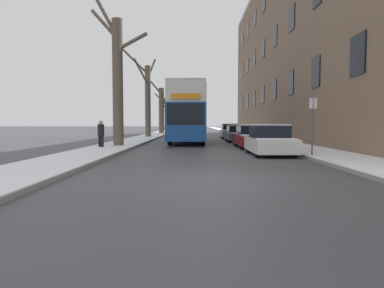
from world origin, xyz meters
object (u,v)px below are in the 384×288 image
(bare_tree_left_1, at_px, (147,98))
(bare_tree_left_2, at_px, (161,110))
(street_sign_post, at_px, (313,124))
(double_decker_bus, at_px, (187,111))
(pedestrian_left_sidewalk, at_px, (101,134))
(bare_tree_left_3, at_px, (169,112))
(parked_car_1, at_px, (251,137))
(parked_car_3, at_px, (230,132))
(parked_car_0, at_px, (270,141))
(bare_tree_left_0, at_px, (117,78))
(parked_car_2, at_px, (238,134))

(bare_tree_left_1, bearing_deg, bare_tree_left_2, 89.06)
(street_sign_post, bearing_deg, double_decker_bus, 113.90)
(bare_tree_left_1, height_order, pedestrian_left_sidewalk, bare_tree_left_1)
(bare_tree_left_3, relative_size, parked_car_1, 1.57)
(bare_tree_left_2, distance_m, parked_car_3, 15.48)
(bare_tree_left_1, xyz_separation_m, parked_car_1, (8.30, -13.02, -3.40))
(bare_tree_left_3, relative_size, street_sign_post, 2.75)
(bare_tree_left_2, bearing_deg, parked_car_1, -72.51)
(bare_tree_left_3, height_order, parked_car_0, bare_tree_left_3)
(bare_tree_left_3, height_order, parked_car_3, bare_tree_left_3)
(street_sign_post, bearing_deg, bare_tree_left_0, 146.42)
(parked_car_1, distance_m, pedestrian_left_sidewalk, 9.08)
(double_decker_bus, xyz_separation_m, parked_car_1, (4.11, -5.50, -1.77))
(parked_car_1, bearing_deg, bare_tree_left_1, 122.52)
(bare_tree_left_1, distance_m, pedestrian_left_sidewalk, 15.38)
(parked_car_0, bearing_deg, double_decker_bus, 111.05)
(bare_tree_left_1, distance_m, street_sign_post, 22.33)
(parked_car_0, distance_m, parked_car_2, 11.69)
(parked_car_0, bearing_deg, street_sign_post, -51.47)
(parked_car_2, xyz_separation_m, street_sign_post, (1.40, -13.45, 0.84))
(bare_tree_left_1, bearing_deg, bare_tree_left_3, 89.39)
(bare_tree_left_0, distance_m, parked_car_3, 16.04)
(parked_car_1, distance_m, parked_car_2, 6.52)
(parked_car_0, height_order, parked_car_2, parked_car_0)
(parked_car_0, bearing_deg, parked_car_1, 90.00)
(bare_tree_left_0, height_order, parked_car_0, bare_tree_left_0)
(parked_car_3, bearing_deg, bare_tree_left_1, 178.26)
(bare_tree_left_0, xyz_separation_m, bare_tree_left_1, (-0.09, 13.57, -0.16))
(parked_car_2, bearing_deg, street_sign_post, -84.07)
(bare_tree_left_1, xyz_separation_m, parked_car_3, (8.30, -0.25, -3.39))
(parked_car_2, bearing_deg, parked_car_0, -90.00)
(pedestrian_left_sidewalk, bearing_deg, bare_tree_left_2, -71.29)
(double_decker_bus, xyz_separation_m, street_sign_post, (5.50, -12.42, -0.96))
(street_sign_post, bearing_deg, bare_tree_left_2, 106.23)
(bare_tree_left_3, distance_m, street_sign_post, 46.69)
(parked_car_1, height_order, parked_car_2, parked_car_1)
(parked_car_1, bearing_deg, parked_car_0, -90.00)
(bare_tree_left_2, relative_size, parked_car_0, 1.86)
(parked_car_0, bearing_deg, bare_tree_left_3, 100.36)
(bare_tree_left_1, height_order, street_sign_post, bare_tree_left_1)
(bare_tree_left_0, distance_m, street_sign_post, 11.86)
(parked_car_1, xyz_separation_m, parked_car_3, (0.00, 12.77, 0.01))
(parked_car_0, relative_size, street_sign_post, 1.52)
(bare_tree_left_2, height_order, double_decker_bus, bare_tree_left_2)
(bare_tree_left_1, height_order, parked_car_0, bare_tree_left_1)
(bare_tree_left_2, bearing_deg, street_sign_post, -73.77)
(parked_car_0, xyz_separation_m, parked_car_2, (0.00, 11.69, -0.03))
(bare_tree_left_2, distance_m, pedestrian_left_sidewalk, 27.83)
(parked_car_3, bearing_deg, parked_car_0, -90.00)
(bare_tree_left_2, distance_m, double_decker_bus, 20.61)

